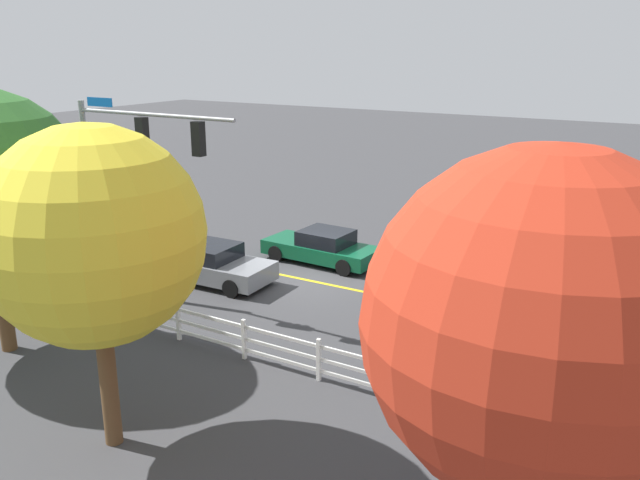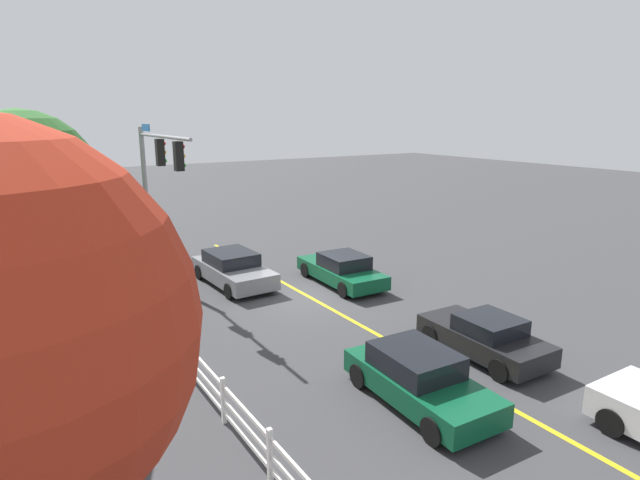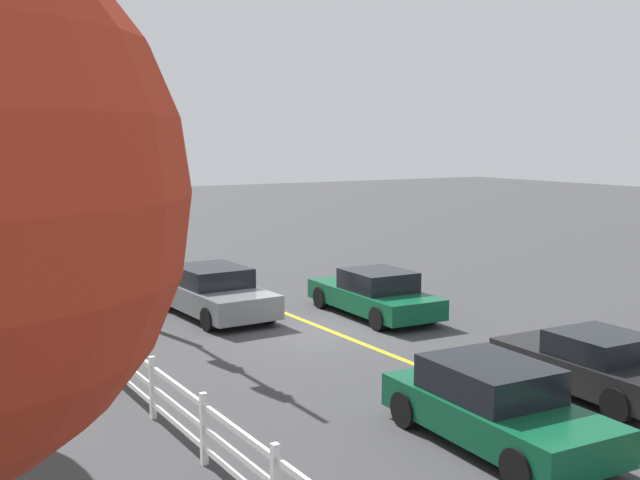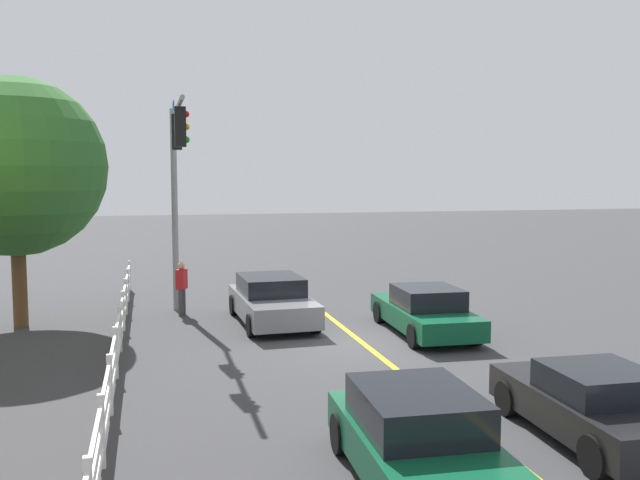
% 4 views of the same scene
% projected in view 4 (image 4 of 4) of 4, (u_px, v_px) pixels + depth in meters
% --- Properties ---
extents(ground_plane, '(120.00, 120.00, 0.00)m').
position_uv_depth(ground_plane, '(362.00, 342.00, 18.24)').
color(ground_plane, '#38383A').
extents(lane_center_stripe, '(28.00, 0.16, 0.01)m').
position_uv_depth(lane_center_stripe, '(419.00, 387.00, 14.38)').
color(lane_center_stripe, gold).
rests_on(lane_center_stripe, ground_plane).
extents(signal_assembly, '(6.32, 0.38, 6.65)m').
position_uv_depth(signal_assembly, '(176.00, 167.00, 20.38)').
color(signal_assembly, gray).
rests_on(signal_assembly, ground_plane).
extents(car_0, '(4.27, 2.03, 1.37)m').
position_uv_depth(car_0, '(420.00, 441.00, 9.76)').
color(car_0, '#0C4C2D').
rests_on(car_0, ground_plane).
extents(car_1, '(4.02, 1.94, 1.28)m').
position_uv_depth(car_1, '(592.00, 404.00, 11.48)').
color(car_1, black).
rests_on(car_1, ground_plane).
extents(car_2, '(4.69, 2.07, 1.34)m').
position_uv_depth(car_2, '(425.00, 311.00, 19.20)').
color(car_2, '#0C4C2D').
rests_on(car_2, ground_plane).
extents(car_3, '(4.62, 2.16, 1.40)m').
position_uv_depth(car_3, '(272.00, 300.00, 20.57)').
color(car_3, slate).
rests_on(car_3, ground_plane).
extents(pedestrian, '(0.47, 0.39, 1.69)m').
position_uv_depth(pedestrian, '(182.00, 286.00, 21.65)').
color(pedestrian, '#3F3F42').
rests_on(pedestrian, ground_plane).
extents(white_rail_fence, '(26.10, 0.10, 1.15)m').
position_uv_depth(white_rail_fence, '(113.00, 366.00, 13.80)').
color(white_rail_fence, white).
rests_on(white_rail_fence, ground_plane).
extents(tree_0, '(5.15, 5.15, 7.23)m').
position_uv_depth(tree_0, '(15.00, 167.00, 19.70)').
color(tree_0, brown).
rests_on(tree_0, ground_plane).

